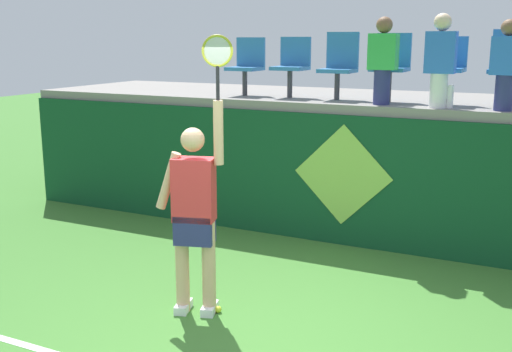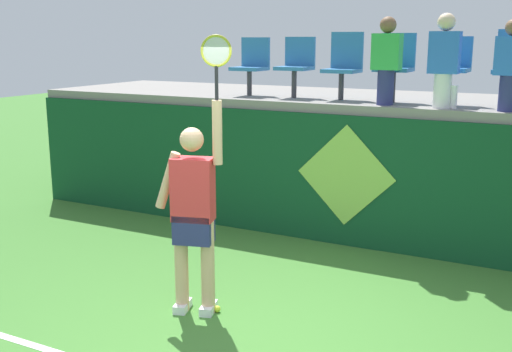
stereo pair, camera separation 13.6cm
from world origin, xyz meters
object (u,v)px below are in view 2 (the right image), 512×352
object	(u,v)px
tennis_ball	(217,309)
stadium_chair_1	(297,63)
tennis_player	(194,210)
spectator_0	(511,64)
stadium_chair_0	(252,63)
water_bottle	(454,97)
spectator_1	(387,59)
spectator_2	(444,59)
stadium_chair_3	(395,63)
stadium_chair_2	(344,63)
stadium_chair_4	(451,65)

from	to	relation	value
tennis_ball	stadium_chair_1	xyz separation A→B (m)	(-0.59, 3.14, 2.20)
tennis_player	spectator_0	size ratio (longest dim) A/B	2.59
tennis_ball	stadium_chair_0	bearing A→B (deg)	112.23
tennis_ball	stadium_chair_0	world-z (taller)	stadium_chair_0
water_bottle	stadium_chair_0	bearing A→B (deg)	171.57
spectator_1	spectator_2	size ratio (longest dim) A/B	0.97
stadium_chair_3	stadium_chair_1	bearing A→B (deg)	-179.86
tennis_player	stadium_chair_2	world-z (taller)	stadium_chair_2
water_bottle	stadium_chair_0	xyz separation A→B (m)	(-2.87, 0.43, 0.31)
stadium_chair_1	stadium_chair_3	world-z (taller)	stadium_chair_3
stadium_chair_0	stadium_chair_2	bearing A→B (deg)	0.29
stadium_chair_2	spectator_1	size ratio (longest dim) A/B	0.83
tennis_ball	stadium_chair_4	distance (m)	4.11
stadium_chair_0	stadium_chair_1	size ratio (longest dim) A/B	0.99
stadium_chair_0	stadium_chair_1	xyz separation A→B (m)	(0.69, -0.00, 0.01)
stadium_chair_0	stadium_chair_4	size ratio (longest dim) A/B	0.98
tennis_player	tennis_ball	size ratio (longest dim) A/B	39.48
stadium_chair_2	spectator_2	bearing A→B (deg)	-18.35
stadium_chair_2	stadium_chair_4	bearing A→B (deg)	-0.50
stadium_chair_1	spectator_1	distance (m)	1.42
stadium_chair_0	stadium_chair_2	xyz separation A→B (m)	(1.37, 0.01, 0.03)
tennis_ball	spectator_1	world-z (taller)	spectator_1
stadium_chair_0	spectator_1	size ratio (longest dim) A/B	0.77
tennis_player	stadium_chair_2	xyz separation A→B (m)	(0.28, 3.22, 1.24)
water_bottle	spectator_2	world-z (taller)	spectator_2
stadium_chair_1	spectator_0	bearing A→B (deg)	-8.98
spectator_0	spectator_1	size ratio (longest dim) A/B	0.96
stadium_chair_4	spectator_1	size ratio (longest dim) A/B	0.78
stadium_chair_4	spectator_1	distance (m)	0.80
stadium_chair_3	stadium_chair_4	distance (m)	0.69
tennis_player	stadium_chair_3	world-z (taller)	stadium_chair_3
spectator_0	stadium_chair_0	bearing A→B (deg)	172.76
stadium_chair_0	stadium_chair_4	xyz separation A→B (m)	(2.74, -0.00, 0.03)
stadium_chair_4	spectator_0	xyz separation A→B (m)	(0.72, -0.43, 0.04)
stadium_chair_2	spectator_1	xyz separation A→B (m)	(0.69, -0.41, 0.07)
stadium_chair_1	tennis_player	bearing A→B (deg)	-82.89
tennis_player	spectator_1	distance (m)	3.25
stadium_chair_2	stadium_chair_4	world-z (taller)	stadium_chair_2
spectator_1	spectator_2	distance (m)	0.69
stadium_chair_1	spectator_0	size ratio (longest dim) A/B	0.81
stadium_chair_0	stadium_chair_2	distance (m)	1.37
stadium_chair_4	stadium_chair_2	bearing A→B (deg)	179.50
stadium_chair_2	spectator_0	size ratio (longest dim) A/B	0.87
stadium_chair_0	stadium_chair_3	bearing A→B (deg)	0.04
tennis_player	spectator_1	size ratio (longest dim) A/B	2.48
stadium_chair_0	stadium_chair_1	distance (m)	0.69
tennis_ball	spectator_2	size ratio (longest dim) A/B	0.06
tennis_player	stadium_chair_1	distance (m)	3.46
water_bottle	stadium_chair_0	world-z (taller)	stadium_chair_0
stadium_chair_0	spectator_2	world-z (taller)	spectator_2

